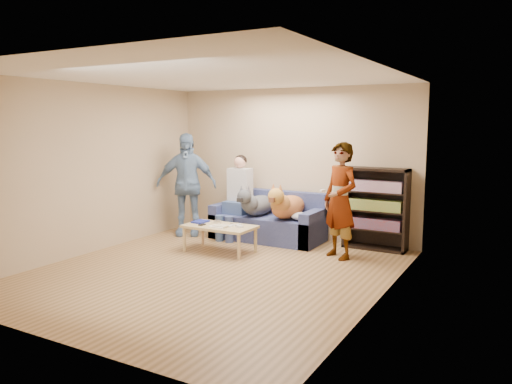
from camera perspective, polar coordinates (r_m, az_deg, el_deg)
The scene contains 27 objects.
ground at distance 6.85m, azimuth -4.98°, elevation -9.12°, with size 5.00×5.00×0.00m, color brown.
ceiling at distance 6.58m, azimuth -5.26°, elevation 13.10°, with size 5.00×5.00×0.00m, color white.
wall_back at distance 8.75m, azimuth 4.17°, elevation 3.29°, with size 4.50×4.50×0.00m, color tan.
wall_front at distance 4.76m, azimuth -22.38°, elevation -1.18°, with size 4.50×4.50×0.00m, color tan.
wall_left at distance 8.07m, azimuth -18.44°, elevation 2.52°, with size 5.00×5.00×0.00m, color tan.
wall_right at distance 5.64m, azimuth 14.12°, elevation 0.52°, with size 5.00×5.00×0.00m, color tan.
blanket at distance 8.16m, azimuth 5.23°, elevation -2.79°, with size 0.37×0.31×0.13m, color #A6A6AB.
person_standing_right at distance 7.45m, azimuth 9.61°, elevation -0.99°, with size 0.63×0.41×1.73m, color gray.
person_standing_left at distance 8.97m, azimuth -7.97°, elevation 0.86°, with size 1.07×0.45×1.82m, color #799AC2.
held_controller at distance 7.32m, azimuth 7.63°, elevation 0.16°, with size 0.04×0.12×0.03m, color white.
notebook_blue at distance 8.05m, azimuth -6.36°, elevation -3.38°, with size 0.20×0.26×0.03m, color navy.
papers at distance 7.68m, azimuth -4.28°, elevation -3.94°, with size 0.26×0.20×0.01m, color white.
magazine at distance 7.68m, azimuth -4.01°, elevation -3.84°, with size 0.22×0.17×0.01m, color #B7AE92.
camera_silver at distance 7.95m, azimuth -4.43°, elevation -3.41°, with size 0.11×0.06×0.05m, color silver.
controller_a at distance 7.72m, azimuth -2.03°, elevation -3.80°, with size 0.04×0.13×0.03m, color white.
controller_b at distance 7.61m, azimuth -1.83°, elevation -3.97°, with size 0.09×0.06×0.03m, color silver.
headphone_cup_a at distance 7.66m, azimuth -3.01°, elevation -3.93°, with size 0.07×0.07×0.02m, color white.
headphone_cup_b at distance 7.73m, azimuth -2.70°, elevation -3.83°, with size 0.07×0.07×0.02m, color white.
pen_orange at distance 7.67m, azimuth -4.97°, elevation -3.99°, with size 0.01×0.01×0.14m, color orange.
pen_black at distance 7.87m, azimuth -2.73°, elevation -3.66°, with size 0.01×0.01×0.14m, color black.
wallet at distance 7.83m, azimuth -6.20°, elevation -3.73°, with size 0.07×0.12×0.01m, color black.
sofa at distance 8.65m, azimuth 1.46°, elevation -3.57°, with size 1.90×0.85×0.82m.
person_seated at distance 8.73m, azimuth -2.18°, elevation -0.18°, with size 0.40×0.73×1.47m.
dog_gray at distance 8.51m, azimuth 0.01°, elevation -1.39°, with size 0.39×1.24×0.57m.
dog_tan at distance 8.25m, azimuth 3.45°, elevation -1.54°, with size 0.43×1.18×0.63m.
coffee_table at distance 7.80m, azimuth -4.18°, elevation -4.16°, with size 1.10×0.60×0.42m.
bookshelf at distance 8.13m, azimuth 13.55°, elevation -1.67°, with size 1.00×0.34×1.30m.
Camera 1 is at (3.70, -5.40, 2.00)m, focal length 35.00 mm.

